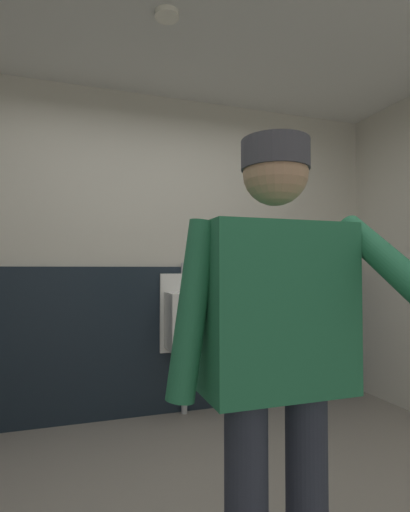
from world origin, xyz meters
The scene contains 5 objects.
wall_back centered at (0.00, 1.73, 1.33)m, with size 4.87×0.12×2.65m, color beige.
wainscot_band_back centered at (0.00, 1.65, 0.60)m, with size 4.27×0.03×1.21m, color #19232D.
downlight_far centered at (-0.05, 0.58, 2.64)m, with size 0.14×0.14×0.03m, color white.
urinal_solo centered at (0.33, 1.51, 0.78)m, with size 0.40×0.34×1.24m.
person centered at (0.10, -0.41, 0.96)m, with size 0.71×0.60×1.62m.
Camera 1 is at (-0.54, -1.57, 1.19)m, focal length 27.61 mm.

